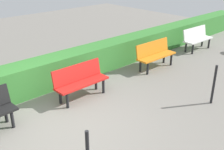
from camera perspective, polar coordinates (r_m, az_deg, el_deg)
ground_plane at (r=6.01m, az=-10.07°, el=-10.63°), size 23.95×23.95×0.00m
bench_white at (r=11.09m, az=17.26°, el=7.44°), size 1.42×0.52×0.86m
bench_orange at (r=8.89m, az=8.94°, el=4.41°), size 1.48×0.48×0.86m
bench_red at (r=6.94m, az=-6.61°, el=-1.03°), size 1.45×0.47×0.86m
hedge_row at (r=7.89m, az=-10.64°, el=1.24°), size 19.95×0.72×0.82m
railing_post_mid at (r=7.03m, az=20.44°, el=-1.90°), size 0.06×0.06×1.00m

